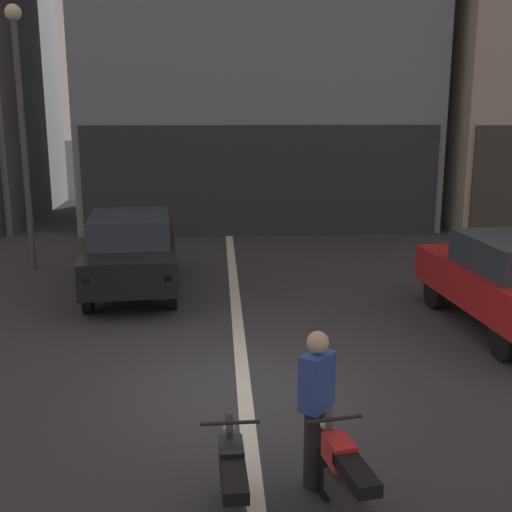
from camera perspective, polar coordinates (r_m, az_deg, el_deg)
The scene contains 8 objects.
ground_plane at distance 9.09m, azimuth -1.05°, elevation -11.60°, with size 120.00×120.00×0.00m, color #333338.
lane_centre_line at distance 14.74m, azimuth -2.03°, elevation -1.71°, with size 0.20×18.00×0.01m, color silver.
car_black_crossing_near at distance 13.52m, azimuth -10.89°, elevation 0.51°, with size 2.12×4.24×1.64m.
car_red_parked_kerbside at distance 11.87m, azimuth 21.54°, elevation -1.98°, with size 2.09×4.23×1.64m.
street_lamp at distance 15.72m, azimuth -19.92°, elevation 11.93°, with size 0.36×0.36×5.90m.
motorcycle_black_row_leftmost at distance 6.15m, azimuth -2.05°, elevation -19.95°, with size 0.55×1.67×0.98m.
motorcycle_red_row_left_mid at distance 6.27m, azimuth 7.90°, elevation -19.39°, with size 0.55×1.65×0.98m.
person_by_motorcycles at distance 6.68m, azimuth 5.31°, elevation -13.20°, with size 0.40×0.42×1.67m.
Camera 1 is at (-0.33, -8.23, 3.83)m, focal length 45.59 mm.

